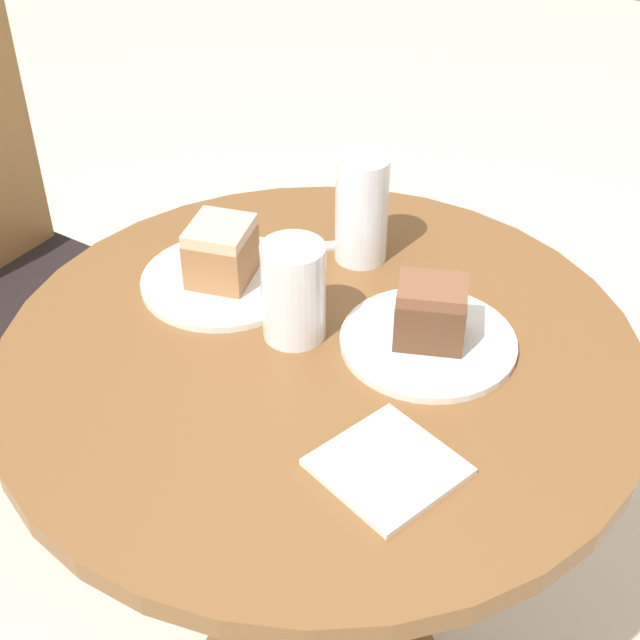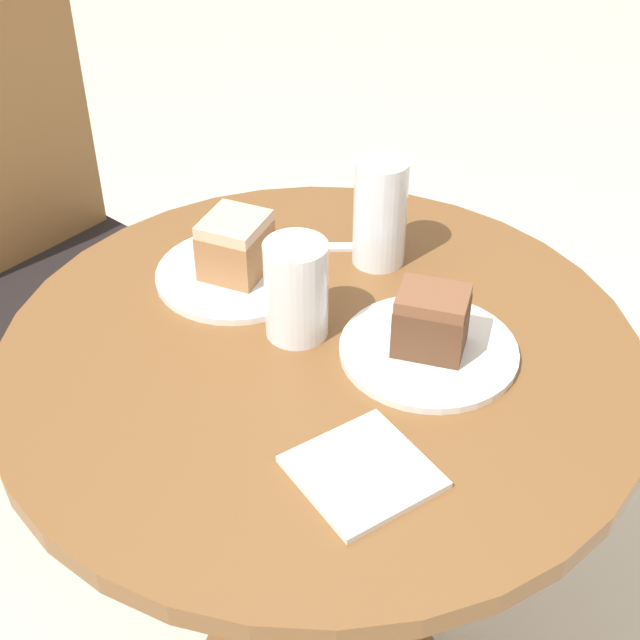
{
  "view_description": "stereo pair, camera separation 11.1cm",
  "coord_description": "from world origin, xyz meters",
  "px_view_note": "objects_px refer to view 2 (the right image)",
  "views": [
    {
      "loc": [
        -0.71,
        -0.51,
        1.49
      ],
      "look_at": [
        0.0,
        0.0,
        0.82
      ],
      "focal_mm": 50.0,
      "sensor_mm": 36.0,
      "label": 1
    },
    {
      "loc": [
        -0.64,
        -0.6,
        1.49
      ],
      "look_at": [
        0.0,
        0.0,
        0.82
      ],
      "focal_mm": 50.0,
      "sensor_mm": 36.0,
      "label": 2
    }
  ],
  "objects_px": {
    "chair": "(58,258)",
    "plate_near": "(237,274)",
    "cake_slice_near": "(235,245)",
    "cake_slice_far": "(431,321)",
    "glass_lemonade": "(380,218)",
    "plate_far": "(428,350)",
    "glass_water": "(294,296)"
  },
  "relations": [
    {
      "from": "cake_slice_near",
      "to": "glass_water",
      "type": "relative_size",
      "value": 0.83
    },
    {
      "from": "chair",
      "to": "cake_slice_near",
      "type": "xyz_separation_m",
      "value": [
        -0.06,
        -0.61,
        0.32
      ]
    },
    {
      "from": "cake_slice_near",
      "to": "chair",
      "type": "bearing_deg",
      "value": 84.8
    },
    {
      "from": "chair",
      "to": "plate_near",
      "type": "relative_size",
      "value": 4.28
    },
    {
      "from": "cake_slice_far",
      "to": "glass_lemonade",
      "type": "height_order",
      "value": "glass_lemonade"
    },
    {
      "from": "chair",
      "to": "glass_water",
      "type": "distance_m",
      "value": 0.83
    },
    {
      "from": "plate_far",
      "to": "glass_lemonade",
      "type": "distance_m",
      "value": 0.23
    },
    {
      "from": "glass_water",
      "to": "chair",
      "type": "bearing_deg",
      "value": 83.13
    },
    {
      "from": "plate_far",
      "to": "cake_slice_near",
      "type": "xyz_separation_m",
      "value": [
        -0.05,
        0.3,
        0.05
      ]
    },
    {
      "from": "chair",
      "to": "glass_lemonade",
      "type": "relative_size",
      "value": 6.15
    },
    {
      "from": "plate_far",
      "to": "plate_near",
      "type": "bearing_deg",
      "value": 99.08
    },
    {
      "from": "chair",
      "to": "glass_water",
      "type": "xyz_separation_m",
      "value": [
        -0.09,
        -0.76,
        0.33
      ]
    },
    {
      "from": "plate_near",
      "to": "cake_slice_far",
      "type": "xyz_separation_m",
      "value": [
        0.05,
        -0.3,
        0.05
      ]
    },
    {
      "from": "chair",
      "to": "glass_lemonade",
      "type": "distance_m",
      "value": 0.81
    },
    {
      "from": "cake_slice_far",
      "to": "glass_water",
      "type": "relative_size",
      "value": 0.81
    },
    {
      "from": "cake_slice_near",
      "to": "plate_far",
      "type": "bearing_deg",
      "value": -80.92
    },
    {
      "from": "chair",
      "to": "plate_near",
      "type": "bearing_deg",
      "value": -98.14
    },
    {
      "from": "chair",
      "to": "glass_lemonade",
      "type": "xyz_separation_m",
      "value": [
        0.11,
        -0.73,
        0.34
      ]
    },
    {
      "from": "chair",
      "to": "plate_near",
      "type": "distance_m",
      "value": 0.67
    },
    {
      "from": "plate_far",
      "to": "cake_slice_far",
      "type": "bearing_deg",
      "value": -90.0
    },
    {
      "from": "cake_slice_far",
      "to": "glass_lemonade",
      "type": "xyz_separation_m",
      "value": [
        0.12,
        0.18,
        0.02
      ]
    },
    {
      "from": "cake_slice_near",
      "to": "cake_slice_far",
      "type": "distance_m",
      "value": 0.3
    },
    {
      "from": "cake_slice_far",
      "to": "glass_water",
      "type": "bearing_deg",
      "value": 118.87
    },
    {
      "from": "chair",
      "to": "plate_far",
      "type": "relative_size",
      "value": 4.34
    },
    {
      "from": "plate_far",
      "to": "cake_slice_near",
      "type": "height_order",
      "value": "cake_slice_near"
    },
    {
      "from": "plate_near",
      "to": "plate_far",
      "type": "relative_size",
      "value": 1.02
    },
    {
      "from": "chair",
      "to": "cake_slice_far",
      "type": "bearing_deg",
      "value": -93.4
    },
    {
      "from": "glass_lemonade",
      "to": "glass_water",
      "type": "distance_m",
      "value": 0.21
    },
    {
      "from": "plate_near",
      "to": "glass_lemonade",
      "type": "distance_m",
      "value": 0.21
    },
    {
      "from": "cake_slice_near",
      "to": "glass_water",
      "type": "xyz_separation_m",
      "value": [
        -0.04,
        -0.15,
        0.01
      ]
    },
    {
      "from": "plate_far",
      "to": "cake_slice_far",
      "type": "relative_size",
      "value": 2.09
    },
    {
      "from": "plate_near",
      "to": "cake_slice_near",
      "type": "bearing_deg",
      "value": 180.0
    }
  ]
}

